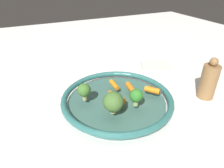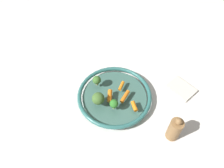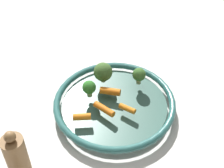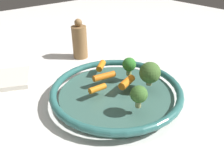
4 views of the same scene
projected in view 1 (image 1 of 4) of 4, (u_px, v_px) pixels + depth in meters
The scene contains 11 objects.
ground_plane at pixel (117, 106), 0.64m from camera, with size 2.48×2.48×0.00m, color silver.
serving_bowl at pixel (117, 100), 0.63m from camera, with size 0.35×0.35×0.04m.
baby_carrot_back at pixel (114, 85), 0.66m from camera, with size 0.02×0.02×0.05m, color orange.
baby_carrot_center at pixel (131, 89), 0.63m from camera, with size 0.02×0.02×0.07m, color orange.
baby_carrot_left at pixel (152, 90), 0.63m from camera, with size 0.02×0.02×0.05m, color orange.
baby_carrot_right at pixel (117, 97), 0.59m from camera, with size 0.02×0.02×0.06m, color orange.
broccoli_floret_mid at pixel (113, 102), 0.52m from camera, with size 0.06×0.06×0.06m.
broccoli_floret_edge at pixel (84, 90), 0.58m from camera, with size 0.04×0.04×0.05m.
broccoli_floret_small at pixel (136, 96), 0.56m from camera, with size 0.04×0.04×0.05m.
pepper_mill at pixel (209, 81), 0.65m from camera, with size 0.05×0.05×0.14m.
dish_towel at pixel (156, 67), 0.87m from camera, with size 0.13×0.10×0.01m, color silver.
Camera 1 is at (-0.23, -0.46, 0.38)m, focal length 31.90 mm.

